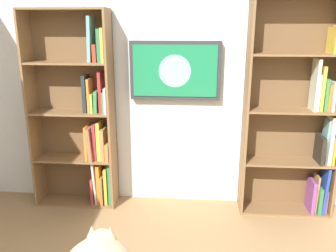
{
  "coord_description": "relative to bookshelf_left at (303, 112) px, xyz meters",
  "views": [
    {
      "loc": [
        -0.16,
        1.22,
        1.81
      ],
      "look_at": [
        0.03,
        -1.07,
        1.15
      ],
      "focal_mm": 36.92,
      "sensor_mm": 36.0,
      "label": 1
    }
  ],
  "objects": [
    {
      "name": "wall_mounted_tv",
      "position": [
        1.23,
        -0.08,
        0.37
      ],
      "size": [
        0.88,
        0.07,
        0.57
      ],
      "color": "#333338"
    },
    {
      "name": "bookshelf_left",
      "position": [
        0.0,
        0.0,
        0.0
      ],
      "size": [
        0.89,
        0.28,
        2.1
      ],
      "color": "brown",
      "rests_on": "ground"
    },
    {
      "name": "wall_back",
      "position": [
        1.18,
        -0.16,
        0.32
      ],
      "size": [
        4.52,
        0.06,
        2.7
      ],
      "primitive_type": "cube",
      "color": "silver",
      "rests_on": "ground"
    },
    {
      "name": "bookshelf_right",
      "position": [
        2.15,
        0.0,
        -0.11
      ],
      "size": [
        0.83,
        0.28,
        1.98
      ],
      "color": "brown",
      "rests_on": "ground"
    }
  ]
}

